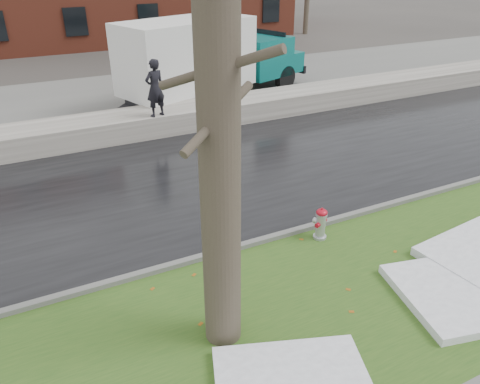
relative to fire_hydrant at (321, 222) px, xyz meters
name	(u,v)px	position (x,y,z in m)	size (l,w,h in m)	color
ground	(298,266)	(-0.94, -0.60, -0.43)	(120.00, 120.00, 0.00)	#47423D
verge	(336,303)	(-0.94, -1.85, -0.41)	(60.00, 4.50, 0.04)	#274B19
road	(209,177)	(-0.94, 3.90, -0.42)	(60.00, 7.00, 0.03)	black
parking_lot	(130,99)	(-0.94, 12.40, -0.42)	(60.00, 9.00, 0.03)	slate
curb	(273,238)	(-0.94, 0.40, -0.36)	(60.00, 0.15, 0.14)	slate
snowbank	(161,120)	(-0.94, 8.10, -0.06)	(60.00, 1.60, 0.75)	#B4AEA5
fire_hydrant	(321,222)	(0.00, 0.00, 0.00)	(0.36, 0.35, 0.73)	#AAACB2
tree	(219,123)	(-3.05, -1.67, 3.20)	(1.34, 1.51, 7.13)	brown
box_truck	(208,58)	(1.90, 10.60, 1.32)	(9.92, 4.83, 3.31)	black
worker	(155,88)	(-1.23, 7.50, 1.24)	(0.67, 0.44, 1.84)	black
snow_patch_near	(472,291)	(1.38, -2.77, -0.31)	(2.60, 2.00, 0.16)	white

